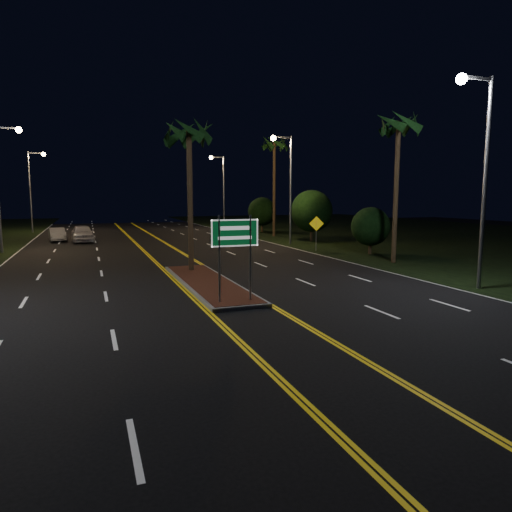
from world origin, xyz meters
name	(u,v)px	position (x,y,z in m)	size (l,w,h in m)	color
ground	(262,324)	(0.00, 0.00, 0.00)	(120.00, 120.00, 0.00)	black
grass_right	(443,235)	(30.00, 25.00, 0.00)	(40.00, 110.00, 0.01)	black
median_island	(208,283)	(0.00, 7.00, 0.08)	(2.25, 10.25, 0.17)	gray
highway_sign	(235,241)	(0.00, 2.80, 2.40)	(1.80, 0.08, 3.20)	gray
streetlight_left_mid	(3,174)	(-10.61, 24.00, 5.66)	(1.91, 0.44, 9.00)	gray
streetlight_left_far	(33,182)	(-10.61, 44.00, 5.66)	(1.91, 0.44, 9.00)	gray
streetlight_right_near	(480,158)	(10.61, 2.00, 5.66)	(1.91, 0.44, 9.00)	gray
streetlight_right_mid	(287,177)	(10.61, 22.00, 5.66)	(1.91, 0.44, 9.00)	gray
streetlight_right_far	(221,183)	(10.61, 42.00, 5.66)	(1.91, 0.44, 9.00)	gray
palm_median	(189,133)	(0.00, 10.50, 7.28)	(2.40, 2.40, 8.30)	#382819
palm_right_near	(399,125)	(12.50, 10.00, 8.21)	(2.40, 2.40, 9.30)	#382819
palm_right_far	(274,145)	(12.80, 30.00, 9.14)	(2.40, 2.40, 10.30)	#382819
shrub_near	(371,227)	(13.50, 14.00, 1.95)	(2.70, 2.70, 3.30)	#382819
shrub_mid	(312,211)	(14.00, 24.00, 2.73)	(3.78, 3.78, 4.62)	#382819
shrub_far	(262,211)	(13.80, 36.00, 2.34)	(3.24, 3.24, 3.96)	#382819
car_near	(82,232)	(-5.56, 30.33, 0.89)	(2.30, 5.36, 1.79)	silver
car_far	(57,233)	(-7.74, 31.98, 0.71)	(1.82, 4.25, 1.42)	#A6A9B0
warning_sign	(316,228)	(10.80, 16.94, 1.70)	(1.04, 0.37, 2.59)	gray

